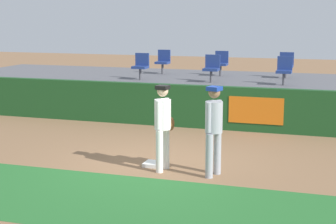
{
  "coord_description": "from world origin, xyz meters",
  "views": [
    {
      "loc": [
        3.67,
        -10.33,
        3.17
      ],
      "look_at": [
        0.06,
        0.99,
        1.0
      ],
      "focal_mm": 56.56,
      "sensor_mm": 36.0,
      "label": 1
    }
  ],
  "objects_px": {
    "seat_front_center": "(212,67)",
    "seat_front_right": "(284,69)",
    "seat_back_center": "(221,62)",
    "seat_back_right": "(286,64)",
    "seat_front_left": "(141,65)",
    "player_fielder_home": "(163,122)",
    "seat_back_left": "(163,60)",
    "player_runner_visitor": "(214,125)",
    "first_base": "(154,164)"
  },
  "relations": [
    {
      "from": "seat_back_right",
      "to": "seat_back_center",
      "type": "bearing_deg",
      "value": -180.0
    },
    {
      "from": "player_runner_visitor",
      "to": "seat_front_left",
      "type": "bearing_deg",
      "value": -130.53
    },
    {
      "from": "seat_back_right",
      "to": "seat_back_left",
      "type": "height_order",
      "value": "same"
    },
    {
      "from": "first_base",
      "to": "player_runner_visitor",
      "type": "height_order",
      "value": "player_runner_visitor"
    },
    {
      "from": "seat_front_center",
      "to": "seat_front_right",
      "type": "xyz_separation_m",
      "value": [
        2.19,
        -0.0,
        -0.0
      ]
    },
    {
      "from": "seat_front_center",
      "to": "seat_back_center",
      "type": "bearing_deg",
      "value": 93.0
    },
    {
      "from": "first_base",
      "to": "seat_front_left",
      "type": "relative_size",
      "value": 0.48
    },
    {
      "from": "seat_back_center",
      "to": "seat_front_center",
      "type": "bearing_deg",
      "value": -87.0
    },
    {
      "from": "player_fielder_home",
      "to": "seat_back_center",
      "type": "relative_size",
      "value": 2.12
    },
    {
      "from": "first_base",
      "to": "seat_front_left",
      "type": "bearing_deg",
      "value": 113.07
    },
    {
      "from": "seat_back_center",
      "to": "seat_front_left",
      "type": "bearing_deg",
      "value": -141.05
    },
    {
      "from": "seat_front_left",
      "to": "player_fielder_home",
      "type": "bearing_deg",
      "value": -65.37
    },
    {
      "from": "seat_back_right",
      "to": "seat_front_left",
      "type": "distance_m",
      "value": 4.75
    },
    {
      "from": "player_runner_visitor",
      "to": "seat_front_center",
      "type": "height_order",
      "value": "seat_front_center"
    },
    {
      "from": "first_base",
      "to": "seat_back_center",
      "type": "bearing_deg",
      "value": 91.03
    },
    {
      "from": "player_runner_visitor",
      "to": "seat_front_left",
      "type": "xyz_separation_m",
      "value": [
        -3.73,
        5.84,
        0.57
      ]
    },
    {
      "from": "first_base",
      "to": "seat_back_right",
      "type": "bearing_deg",
      "value": 74.46
    },
    {
      "from": "seat_back_right",
      "to": "seat_front_center",
      "type": "relative_size",
      "value": 1.0
    },
    {
      "from": "player_fielder_home",
      "to": "seat_back_right",
      "type": "distance_m",
      "value": 7.8
    },
    {
      "from": "seat_back_center",
      "to": "seat_front_center",
      "type": "height_order",
      "value": "same"
    },
    {
      "from": "player_runner_visitor",
      "to": "seat_back_center",
      "type": "distance_m",
      "value": 7.81
    },
    {
      "from": "seat_back_right",
      "to": "seat_front_center",
      "type": "bearing_deg",
      "value": -139.1
    },
    {
      "from": "seat_front_right",
      "to": "seat_front_left",
      "type": "xyz_separation_m",
      "value": [
        -4.51,
        0.0,
        0.0
      ]
    },
    {
      "from": "player_runner_visitor",
      "to": "seat_back_right",
      "type": "distance_m",
      "value": 7.69
    },
    {
      "from": "seat_back_right",
      "to": "seat_front_right",
      "type": "xyz_separation_m",
      "value": [
        0.11,
        -1.8,
        -0.0
      ]
    },
    {
      "from": "first_base",
      "to": "seat_front_center",
      "type": "bearing_deg",
      "value": 90.39
    },
    {
      "from": "seat_front_center",
      "to": "seat_front_right",
      "type": "relative_size",
      "value": 1.0
    },
    {
      "from": "seat_front_center",
      "to": "seat_back_left",
      "type": "xyz_separation_m",
      "value": [
        -2.16,
        1.8,
        -0.0
      ]
    },
    {
      "from": "seat_back_right",
      "to": "seat_front_center",
      "type": "height_order",
      "value": "same"
    },
    {
      "from": "seat_back_center",
      "to": "seat_front_left",
      "type": "xyz_separation_m",
      "value": [
        -2.23,
        -1.8,
        0.0
      ]
    },
    {
      "from": "seat_front_right",
      "to": "seat_front_left",
      "type": "height_order",
      "value": "same"
    },
    {
      "from": "seat_back_center",
      "to": "seat_front_left",
      "type": "height_order",
      "value": "same"
    },
    {
      "from": "seat_back_left",
      "to": "seat_front_right",
      "type": "relative_size",
      "value": 1.0
    },
    {
      "from": "seat_back_center",
      "to": "seat_back_left",
      "type": "bearing_deg",
      "value": 180.0
    },
    {
      "from": "first_base",
      "to": "seat_front_right",
      "type": "height_order",
      "value": "seat_front_right"
    },
    {
      "from": "seat_back_center",
      "to": "seat_back_left",
      "type": "height_order",
      "value": "same"
    },
    {
      "from": "first_base",
      "to": "seat_front_right",
      "type": "distance_m",
      "value": 6.14
    },
    {
      "from": "seat_front_center",
      "to": "seat_front_left",
      "type": "distance_m",
      "value": 2.32
    },
    {
      "from": "player_runner_visitor",
      "to": "seat_back_center",
      "type": "height_order",
      "value": "seat_back_center"
    },
    {
      "from": "player_runner_visitor",
      "to": "seat_front_right",
      "type": "height_order",
      "value": "seat_front_right"
    },
    {
      "from": "player_runner_visitor",
      "to": "player_fielder_home",
      "type": "bearing_deg",
      "value": -76.77
    },
    {
      "from": "player_runner_visitor",
      "to": "seat_back_left",
      "type": "xyz_separation_m",
      "value": [
        -3.57,
        7.64,
        0.57
      ]
    },
    {
      "from": "player_runner_visitor",
      "to": "seat_back_center",
      "type": "relative_size",
      "value": 2.15
    },
    {
      "from": "first_base",
      "to": "player_runner_visitor",
      "type": "relative_size",
      "value": 0.22
    },
    {
      "from": "first_base",
      "to": "seat_back_left",
      "type": "xyz_separation_m",
      "value": [
        -2.2,
        7.34,
        1.58
      ]
    },
    {
      "from": "first_base",
      "to": "seat_front_left",
      "type": "distance_m",
      "value": 6.22
    },
    {
      "from": "seat_front_center",
      "to": "seat_back_left",
      "type": "height_order",
      "value": "same"
    },
    {
      "from": "player_runner_visitor",
      "to": "seat_back_right",
      "type": "relative_size",
      "value": 2.15
    },
    {
      "from": "seat_front_center",
      "to": "seat_back_left",
      "type": "distance_m",
      "value": 2.82
    },
    {
      "from": "seat_front_right",
      "to": "seat_front_left",
      "type": "relative_size",
      "value": 1.0
    }
  ]
}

